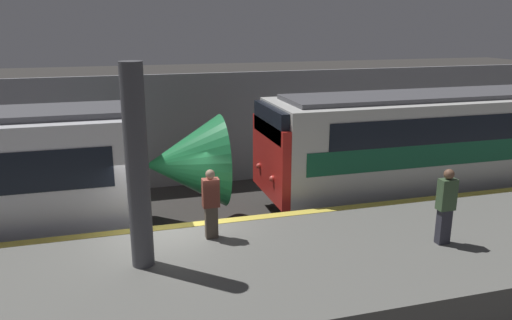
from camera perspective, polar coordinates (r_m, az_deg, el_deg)
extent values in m
plane|color=#33302D|center=(13.03, -9.80, -11.52)|extent=(120.00, 120.00, 0.00)
cube|color=slate|center=(10.66, -8.39, -14.82)|extent=(40.00, 4.84, 1.04)
cube|color=#EAD14C|center=(12.45, -9.94, -7.54)|extent=(40.00, 0.30, 0.01)
cube|color=gray|center=(18.19, -12.32, 3.05)|extent=(50.00, 0.15, 4.10)
cylinder|color=#47474C|center=(10.03, -13.41, -0.93)|extent=(0.45, 0.45, 4.14)
cone|color=#238447|center=(14.30, -8.25, -0.32)|extent=(2.20, 2.67, 2.67)
sphere|color=#F2EFCC|center=(14.57, -4.48, -1.64)|extent=(0.20, 0.20, 0.20)
cube|color=red|center=(14.87, 1.65, 0.11)|extent=(0.25, 2.96, 2.25)
cube|color=black|center=(14.61, 1.68, 4.37)|extent=(0.25, 2.66, 0.90)
sphere|color=#EA4C42|center=(14.31, 1.87, -2.15)|extent=(0.18, 0.18, 0.18)
sphere|color=#EA4C42|center=(15.56, 0.34, -0.68)|extent=(0.18, 0.18, 0.18)
cube|color=#473D33|center=(11.62, -5.12, -7.08)|extent=(0.28, 0.20, 0.76)
cube|color=brown|center=(11.37, -5.20, -3.75)|extent=(0.38, 0.24, 0.66)
sphere|color=tan|center=(11.23, -5.26, -1.63)|extent=(0.22, 0.22, 0.22)
cube|color=#2D2D38|center=(12.04, 20.63, -7.11)|extent=(0.28, 0.20, 0.81)
cube|color=#3D5638|center=(11.78, 20.98, -3.70)|extent=(0.38, 0.24, 0.71)
sphere|color=brown|center=(11.64, 21.20, -1.52)|extent=(0.23, 0.23, 0.23)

